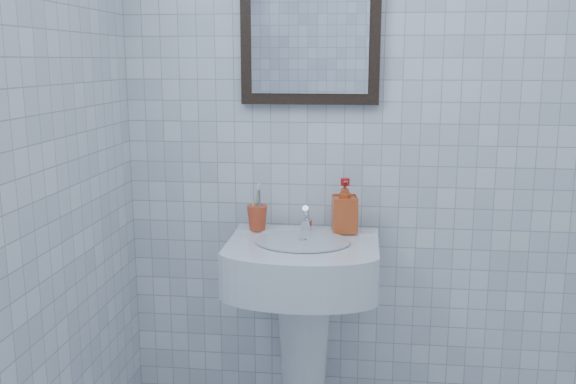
# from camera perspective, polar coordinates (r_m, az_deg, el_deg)

# --- Properties ---
(wall_back) EXTENTS (2.20, 0.02, 2.50)m
(wall_back) POSITION_cam_1_polar(r_m,az_deg,el_deg) (2.38, 11.79, 7.83)
(wall_back) COLOR white
(wall_back) RESTS_ON ground
(washbasin) EXTENTS (0.52, 0.38, 0.80)m
(washbasin) POSITION_cam_1_polar(r_m,az_deg,el_deg) (2.33, 1.39, -10.17)
(washbasin) COLOR white
(washbasin) RESTS_ON ground
(faucet) EXTENTS (0.04, 0.09, 0.10)m
(faucet) POSITION_cam_1_polar(r_m,az_deg,el_deg) (2.32, 1.65, -2.50)
(faucet) COLOR silver
(faucet) RESTS_ON washbasin
(toothbrush_cup) EXTENTS (0.08, 0.08, 0.09)m
(toothbrush_cup) POSITION_cam_1_polar(r_m,az_deg,el_deg) (2.34, -2.75, -2.30)
(toothbrush_cup) COLOR #D44524
(toothbrush_cup) RESTS_ON washbasin
(soap_dispenser) EXTENTS (0.10, 0.10, 0.19)m
(soap_dispenser) POSITION_cam_1_polar(r_m,az_deg,el_deg) (2.31, 5.06, -1.21)
(soap_dispenser) COLOR #C13D12
(soap_dispenser) RESTS_ON washbasin
(wall_mirror) EXTENTS (0.50, 0.04, 0.62)m
(wall_mirror) POSITION_cam_1_polar(r_m,az_deg,el_deg) (2.36, 1.99, 15.33)
(wall_mirror) COLOR black
(wall_mirror) RESTS_ON wall_back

